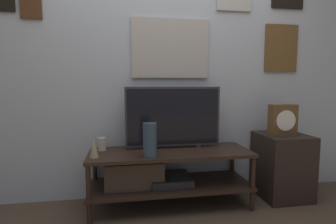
# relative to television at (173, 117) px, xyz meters

# --- Properties ---
(ground_plane) EXTENTS (12.00, 12.00, 0.00)m
(ground_plane) POSITION_rel_television_xyz_m (-0.04, -0.40, -0.80)
(ground_plane) COLOR #4C3D2D
(wall_back) EXTENTS (6.40, 0.08, 2.70)m
(wall_back) POSITION_rel_television_xyz_m (-0.04, 0.19, 0.56)
(wall_back) COLOR #B2BCC6
(wall_back) RESTS_ON ground_plane
(media_console) EXTENTS (1.43, 0.49, 0.51)m
(media_console) POSITION_rel_television_xyz_m (-0.16, -0.11, -0.48)
(media_console) COLOR black
(media_console) RESTS_ON ground_plane
(television) EXTENTS (0.88, 0.05, 0.57)m
(television) POSITION_rel_television_xyz_m (0.00, 0.00, 0.00)
(television) COLOR #333338
(television) RESTS_ON media_console
(vase_tall_ceramic) EXTENTS (0.11, 0.11, 0.28)m
(vase_tall_ceramic) POSITION_rel_television_xyz_m (-0.24, -0.27, -0.15)
(vase_tall_ceramic) COLOR #2D4251
(vase_tall_ceramic) RESTS_ON media_console
(vase_slim_bronze) EXTENTS (0.07, 0.07, 0.17)m
(vase_slim_bronze) POSITION_rel_television_xyz_m (-0.69, -0.21, -0.21)
(vase_slim_bronze) COLOR tan
(vase_slim_bronze) RESTS_ON media_console
(candle_jar) EXTENTS (0.07, 0.07, 0.12)m
(candle_jar) POSITION_rel_television_xyz_m (-0.65, 0.01, -0.23)
(candle_jar) COLOR #C1B29E
(candle_jar) RESTS_ON media_console
(side_table) EXTENTS (0.44, 0.46, 0.62)m
(side_table) POSITION_rel_television_xyz_m (1.06, -0.09, -0.49)
(side_table) COLOR black
(side_table) RESTS_ON ground_plane
(mantel_clock) EXTENTS (0.25, 0.11, 0.29)m
(mantel_clock) POSITION_rel_television_xyz_m (1.03, -0.12, -0.04)
(mantel_clock) COLOR brown
(mantel_clock) RESTS_ON side_table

